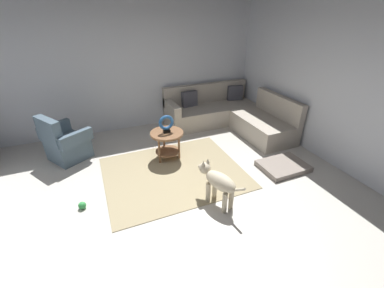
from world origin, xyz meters
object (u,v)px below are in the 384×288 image
sectional_couch (229,115)px  dog_bed_mat (283,166)px  dog (218,182)px  armchair (65,144)px  side_table (167,138)px  dog_toy_ball (82,205)px  torus_sculpture (166,124)px

sectional_couch → dog_bed_mat: 1.96m
sectional_couch → dog_bed_mat: size_ratio=2.81×
dog_bed_mat → dog: (-1.50, -0.34, 0.33)m
dog_bed_mat → armchair: bearing=152.6°
armchair → side_table: 1.87m
side_table → dog_toy_ball: (-1.54, -0.83, -0.36)m
side_table → dog_bed_mat: (1.77, -1.12, -0.37)m
sectional_couch → dog: 2.73m
sectional_couch → side_table: bearing=-155.1°
side_table → torus_sculpture: 0.29m
torus_sculpture → dog: 1.52m
armchair → side_table: armchair is taller
side_table → torus_sculpture: size_ratio=1.84×
sectional_couch → dog: (-1.50, -2.28, 0.09)m
dog_bed_mat → dog_toy_ball: bearing=175.0°
side_table → torus_sculpture: bearing=-116.6°
dog_bed_mat → dog: dog is taller
sectional_couch → armchair: bearing=-178.0°
sectional_couch → armchair: same height
dog_bed_mat → dog: 1.57m
sectional_couch → dog_toy_ball: (-3.31, -1.65, -0.24)m
sectional_couch → armchair: 3.51m
torus_sculpture → dog_toy_ball: (-1.54, -0.83, -0.66)m
armchair → dog_bed_mat: (3.50, -1.82, -0.28)m
dog → dog_toy_ball: dog is taller
armchair → side_table: size_ratio=1.66×
armchair → dog_toy_ball: bearing=-24.9°
sectional_couch → side_table: (-1.78, -0.82, 0.13)m
torus_sculpture → dog: torus_sculpture is taller
dog_toy_ball → sectional_couch: bearing=26.5°
sectional_couch → dog_bed_mat: (-0.01, -1.94, -0.24)m
dog_toy_ball → torus_sculpture: bearing=28.3°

